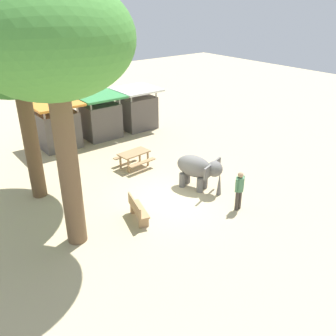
{
  "coord_description": "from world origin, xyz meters",
  "views": [
    {
      "loc": [
        -8.17,
        -10.24,
        7.71
      ],
      "look_at": [
        0.72,
        1.11,
        0.8
      ],
      "focal_mm": 38.9,
      "sensor_mm": 36.0,
      "label": 1
    }
  ],
  "objects_px": {
    "person_handler": "(239,188)",
    "market_stall_green": "(100,118)",
    "elephant": "(198,169)",
    "market_stall_white": "(137,110)",
    "wooden_bench": "(137,209)",
    "shade_tree_main": "(52,44)",
    "picnic_table_near": "(134,156)",
    "market_stall_orange": "(58,127)",
    "shade_tree_secondary": "(12,34)"
  },
  "relations": [
    {
      "from": "shade_tree_main",
      "to": "market_stall_white",
      "type": "distance_m",
      "value": 12.94
    },
    {
      "from": "shade_tree_secondary",
      "to": "market_stall_green",
      "type": "distance_m",
      "value": 8.91
    },
    {
      "from": "elephant",
      "to": "market_stall_green",
      "type": "relative_size",
      "value": 0.85
    },
    {
      "from": "elephant",
      "to": "shade_tree_secondary",
      "type": "distance_m",
      "value": 8.72
    },
    {
      "from": "elephant",
      "to": "market_stall_white",
      "type": "xyz_separation_m",
      "value": [
        2.39,
        8.3,
        0.18
      ]
    },
    {
      "from": "elephant",
      "to": "shade_tree_main",
      "type": "relative_size",
      "value": 0.26
    },
    {
      "from": "picnic_table_near",
      "to": "shade_tree_secondary",
      "type": "bearing_deg",
      "value": -6.75
    },
    {
      "from": "market_stall_green",
      "to": "market_stall_orange",
      "type": "bearing_deg",
      "value": 180.0
    },
    {
      "from": "person_handler",
      "to": "market_stall_green",
      "type": "xyz_separation_m",
      "value": [
        -0.31,
        10.54,
        0.19
      ]
    },
    {
      "from": "elephant",
      "to": "person_handler",
      "type": "xyz_separation_m",
      "value": [
        0.09,
        -2.24,
        -0.01
      ]
    },
    {
      "from": "elephant",
      "to": "wooden_bench",
      "type": "bearing_deg",
      "value": -101.97
    },
    {
      "from": "shade_tree_main",
      "to": "picnic_table_near",
      "type": "distance_m",
      "value": 8.47
    },
    {
      "from": "person_handler",
      "to": "market_stall_orange",
      "type": "distance_m",
      "value": 10.94
    },
    {
      "from": "shade_tree_secondary",
      "to": "wooden_bench",
      "type": "xyz_separation_m",
      "value": [
        2.21,
        -4.14,
        -5.99
      ]
    },
    {
      "from": "shade_tree_main",
      "to": "market_stall_white",
      "type": "bearing_deg",
      "value": 46.07
    },
    {
      "from": "shade_tree_main",
      "to": "market_stall_white",
      "type": "height_order",
      "value": "shade_tree_main"
    },
    {
      "from": "wooden_bench",
      "to": "market_stall_green",
      "type": "xyz_separation_m",
      "value": [
        3.25,
        8.76,
        0.67
      ]
    },
    {
      "from": "shade_tree_secondary",
      "to": "picnic_table_near",
      "type": "bearing_deg",
      "value": -1.73
    },
    {
      "from": "person_handler",
      "to": "market_stall_white",
      "type": "height_order",
      "value": "market_stall_white"
    },
    {
      "from": "wooden_bench",
      "to": "market_stall_green",
      "type": "bearing_deg",
      "value": 175.23
    },
    {
      "from": "elephant",
      "to": "wooden_bench",
      "type": "relative_size",
      "value": 1.48
    },
    {
      "from": "shade_tree_main",
      "to": "market_stall_green",
      "type": "bearing_deg",
      "value": 56.7
    },
    {
      "from": "wooden_bench",
      "to": "person_handler",
      "type": "bearing_deg",
      "value": 79.01
    },
    {
      "from": "picnic_table_near",
      "to": "market_stall_orange",
      "type": "xyz_separation_m",
      "value": [
        -1.83,
        4.76,
        0.55
      ]
    },
    {
      "from": "picnic_table_near",
      "to": "wooden_bench",
      "type": "bearing_deg",
      "value": 53.17
    },
    {
      "from": "wooden_bench",
      "to": "market_stall_orange",
      "type": "bearing_deg",
      "value": -168.66
    },
    {
      "from": "person_handler",
      "to": "wooden_bench",
      "type": "relative_size",
      "value": 1.11
    },
    {
      "from": "picnic_table_near",
      "to": "market_stall_orange",
      "type": "relative_size",
      "value": 0.64
    },
    {
      "from": "elephant",
      "to": "market_stall_orange",
      "type": "height_order",
      "value": "market_stall_orange"
    },
    {
      "from": "person_handler",
      "to": "market_stall_white",
      "type": "distance_m",
      "value": 10.79
    },
    {
      "from": "wooden_bench",
      "to": "market_stall_orange",
      "type": "distance_m",
      "value": 8.81
    },
    {
      "from": "market_stall_green",
      "to": "elephant",
      "type": "bearing_deg",
      "value": -88.53
    },
    {
      "from": "shade_tree_main",
      "to": "market_stall_orange",
      "type": "height_order",
      "value": "shade_tree_main"
    },
    {
      "from": "person_handler",
      "to": "market_stall_white",
      "type": "relative_size",
      "value": 0.64
    },
    {
      "from": "picnic_table_near",
      "to": "market_stall_white",
      "type": "xyz_separation_m",
      "value": [
        3.37,
        4.76,
        0.55
      ]
    },
    {
      "from": "elephant",
      "to": "market_stall_orange",
      "type": "distance_m",
      "value": 8.77
    },
    {
      "from": "person_handler",
      "to": "market_stall_orange",
      "type": "xyz_separation_m",
      "value": [
        -2.91,
        10.54,
        0.19
      ]
    },
    {
      "from": "elephant",
      "to": "market_stall_white",
      "type": "relative_size",
      "value": 0.85
    },
    {
      "from": "wooden_bench",
      "to": "market_stall_green",
      "type": "distance_m",
      "value": 9.37
    },
    {
      "from": "shade_tree_main",
      "to": "shade_tree_secondary",
      "type": "distance_m",
      "value": 3.87
    },
    {
      "from": "shade_tree_secondary",
      "to": "market_stall_white",
      "type": "height_order",
      "value": "shade_tree_secondary"
    },
    {
      "from": "shade_tree_secondary",
      "to": "market_stall_orange",
      "type": "distance_m",
      "value": 7.6
    },
    {
      "from": "person_handler",
      "to": "shade_tree_main",
      "type": "relative_size",
      "value": 0.2
    },
    {
      "from": "elephant",
      "to": "market_stall_white",
      "type": "bearing_deg",
      "value": 144.43
    },
    {
      "from": "person_handler",
      "to": "wooden_bench",
      "type": "xyz_separation_m",
      "value": [
        -3.56,
        1.78,
        -0.48
      ]
    },
    {
      "from": "market_stall_orange",
      "to": "person_handler",
      "type": "bearing_deg",
      "value": -74.58
    },
    {
      "from": "picnic_table_near",
      "to": "elephant",
      "type": "bearing_deg",
      "value": 100.52
    },
    {
      "from": "elephant",
      "to": "shade_tree_secondary",
      "type": "relative_size",
      "value": 0.25
    },
    {
      "from": "shade_tree_secondary",
      "to": "shade_tree_main",
      "type": "bearing_deg",
      "value": -91.64
    },
    {
      "from": "elephant",
      "to": "shade_tree_main",
      "type": "xyz_separation_m",
      "value": [
        -5.79,
        -0.18,
        5.53
      ]
    }
  ]
}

